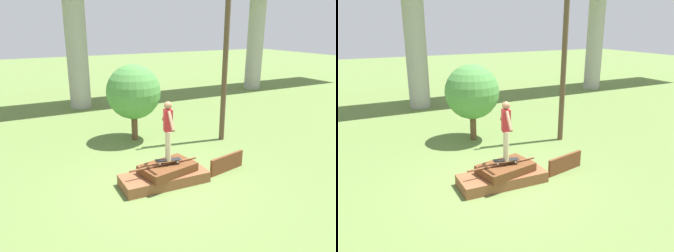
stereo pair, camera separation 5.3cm
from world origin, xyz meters
TOP-DOWN VIEW (x-y plane):
  - ground_plane at (0.00, 0.00)m, footprint 80.00×80.00m
  - scrap_pile at (0.04, 0.01)m, footprint 2.53×1.22m
  - scrap_plank_loose at (2.10, -0.15)m, footprint 1.37×0.35m
  - skateboard at (0.13, 0.01)m, footprint 0.76×0.37m
  - skater at (0.13, 0.01)m, footprint 0.34×1.15m
  - utility_pole at (3.71, 2.33)m, footprint 1.30×0.20m
  - tree_behind_left at (0.65, 3.87)m, footprint 2.08×2.08m

SIDE VIEW (x-z plane):
  - ground_plane at x=0.00m, z-range 0.00..0.00m
  - scrap_pile at x=0.04m, z-range -0.06..0.56m
  - scrap_plank_loose at x=2.10m, z-range 0.00..0.53m
  - skateboard at x=0.13m, z-range 0.65..0.74m
  - skater at x=0.13m, z-range 0.85..2.53m
  - tree_behind_left at x=0.65m, z-range 0.43..3.39m
  - utility_pole at x=3.71m, z-range 0.12..7.85m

